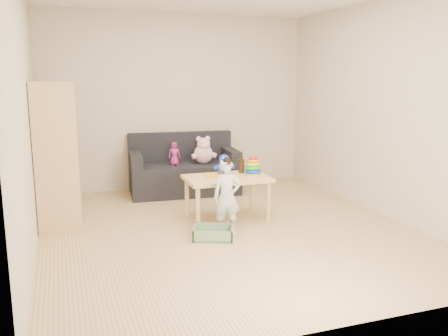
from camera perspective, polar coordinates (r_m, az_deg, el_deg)
name	(u,v)px	position (r m, az deg, el deg)	size (l,w,h in m)	color
room	(227,113)	(5.10, 0.40, 6.64)	(4.50, 4.50, 4.50)	tan
wardrobe	(56,153)	(5.77, -19.56, 1.67)	(0.45, 0.91, 1.63)	#E8CB7F
sofa	(184,178)	(6.95, -4.80, -1.25)	(1.55, 0.77, 0.43)	black
play_table	(227,198)	(5.66, 0.36, -3.62)	(0.98, 0.62, 0.52)	#ECCE82
storage_bin	(213,233)	(5.05, -1.29, -7.78)	(0.42, 0.31, 0.12)	gray
toddler	(227,198)	(5.11, 0.35, -3.61)	(0.30, 0.20, 0.80)	silver
pink_bear	(203,152)	(6.89, -2.51, 1.94)	(0.29, 0.25, 0.34)	#FFBBD0
doll	(174,154)	(6.78, -5.99, 1.69)	(0.16, 0.11, 0.33)	#BD237D
ring_stacker	(253,167)	(5.72, 3.50, 0.09)	(0.20, 0.20, 0.23)	yellow
brown_bottle	(241,166)	(5.81, 2.11, 0.30)	(0.07, 0.07, 0.22)	black
blue_plush	(224,164)	(5.69, -0.02, 0.44)	(0.21, 0.17, 0.26)	blue
wooden_figure	(220,174)	(5.54, -0.43, -0.67)	(0.04, 0.03, 0.10)	#5B271C
yellow_book	(214,175)	(5.65, -1.15, -0.88)	(0.21, 0.21, 0.02)	yellow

